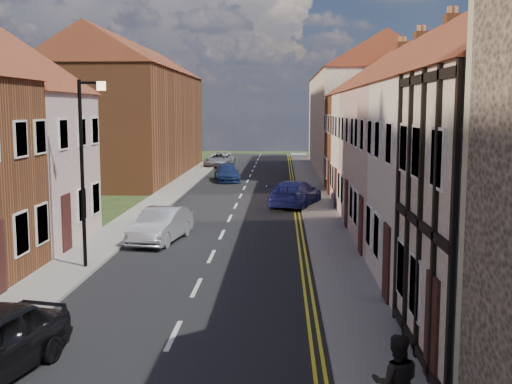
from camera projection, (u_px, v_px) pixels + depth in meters
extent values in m
cube|color=black|center=(230.00, 219.00, 30.63)|extent=(7.00, 90.00, 0.02)
cube|color=#ADA59D|center=(138.00, 217.00, 30.80)|extent=(1.80, 90.00, 0.12)
cube|color=#ADA59D|center=(322.00, 218.00, 30.45)|extent=(1.80, 90.00, 0.12)
cube|color=beige|center=(468.00, 170.00, 23.43)|extent=(8.00, 5.00, 6.00)
cube|color=brown|center=(492.00, 16.00, 20.89)|extent=(0.60, 0.60, 1.60)
cube|color=beige|center=(434.00, 158.00, 28.79)|extent=(8.00, 5.80, 6.00)
cube|color=brown|center=(452.00, 34.00, 25.84)|extent=(0.60, 0.60, 1.60)
cube|color=beige|center=(410.00, 151.00, 34.14)|extent=(8.00, 5.00, 6.00)
cube|color=brown|center=(421.00, 48.00, 31.59)|extent=(0.60, 0.60, 1.60)
cube|color=brown|center=(393.00, 145.00, 39.49)|extent=(8.00, 5.80, 6.00)
cube|color=brown|center=(402.00, 56.00, 36.54)|extent=(0.60, 0.60, 1.60)
cube|color=white|center=(362.00, 123.00, 54.52)|extent=(8.00, 24.00, 8.00)
cube|color=brown|center=(132.00, 125.00, 50.31)|extent=(8.00, 24.00, 8.00)
cylinder|color=black|center=(82.00, 175.00, 20.48)|extent=(0.12, 0.12, 6.00)
cube|color=black|center=(90.00, 83.00, 20.09)|extent=(0.70, 0.08, 0.08)
cube|color=#FFD899|center=(101.00, 86.00, 20.09)|extent=(0.25, 0.15, 0.28)
imported|color=#A7A8AE|center=(161.00, 225.00, 25.21)|extent=(2.07, 4.24, 1.34)
imported|color=navy|center=(227.00, 173.00, 46.41)|extent=(2.35, 4.37, 1.21)
imported|color=#A5A8AD|center=(219.00, 160.00, 58.29)|extent=(2.81, 4.85, 1.27)
imported|color=black|center=(396.00, 383.00, 10.09)|extent=(0.82, 0.66, 1.59)
imported|color=navy|center=(295.00, 194.00, 34.38)|extent=(3.32, 5.24, 1.41)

